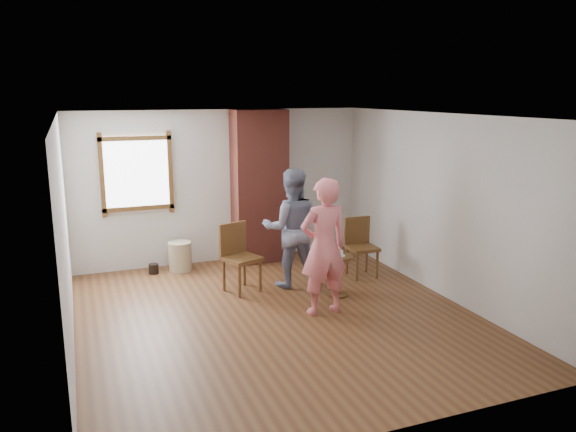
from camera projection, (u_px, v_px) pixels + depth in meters
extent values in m
plane|color=brown|center=(277.00, 316.00, 7.37)|extent=(5.50, 5.50, 0.00)
cube|color=silver|center=(222.00, 187.00, 9.59)|extent=(5.00, 0.04, 2.60)
cube|color=silver|center=(65.00, 238.00, 6.20)|extent=(0.04, 5.50, 2.60)
cube|color=silver|center=(442.00, 206.00, 7.97)|extent=(0.04, 5.50, 2.60)
cube|color=white|center=(276.00, 116.00, 6.80)|extent=(5.00, 5.50, 0.04)
cube|color=brown|center=(137.00, 174.00, 8.99)|extent=(1.14, 0.06, 1.34)
cube|color=white|center=(137.00, 174.00, 9.01)|extent=(1.00, 0.02, 1.20)
cube|color=brown|center=(260.00, 187.00, 9.57)|extent=(0.90, 0.50, 2.60)
cylinder|color=tan|center=(180.00, 256.00, 9.21)|extent=(0.44, 0.44, 0.48)
cylinder|color=black|center=(154.00, 269.00, 9.09)|extent=(0.21, 0.21, 0.16)
cube|color=brown|center=(242.00, 259.00, 8.19)|extent=(0.61, 0.61, 0.06)
cylinder|color=brown|center=(240.00, 281.00, 7.98)|extent=(0.04, 0.04, 0.50)
cylinder|color=brown|center=(260.00, 275.00, 8.23)|extent=(0.04, 0.04, 0.50)
cylinder|color=brown|center=(224.00, 275.00, 8.26)|extent=(0.04, 0.04, 0.50)
cylinder|color=brown|center=(244.00, 269.00, 8.50)|extent=(0.04, 0.04, 0.50)
cube|color=brown|center=(233.00, 239.00, 8.29)|extent=(0.45, 0.21, 0.50)
cube|color=brown|center=(362.00, 248.00, 8.87)|extent=(0.44, 0.44, 0.05)
cylinder|color=brown|center=(357.00, 267.00, 8.70)|extent=(0.04, 0.04, 0.47)
cylinder|color=brown|center=(377.00, 264.00, 8.82)|extent=(0.04, 0.04, 0.47)
cylinder|color=brown|center=(347.00, 260.00, 9.02)|extent=(0.04, 0.04, 0.47)
cylinder|color=brown|center=(367.00, 258.00, 9.14)|extent=(0.04, 0.04, 0.47)
cube|color=brown|center=(357.00, 231.00, 9.00)|extent=(0.44, 0.05, 0.47)
cylinder|color=brown|center=(339.00, 257.00, 8.00)|extent=(0.40, 0.40, 0.04)
cylinder|color=brown|center=(338.00, 276.00, 8.06)|extent=(0.06, 0.06, 0.54)
cylinder|color=brown|center=(338.00, 294.00, 8.12)|extent=(0.28, 0.28, 0.03)
cylinder|color=white|center=(339.00, 255.00, 7.99)|extent=(0.18, 0.18, 0.01)
cube|color=white|center=(339.00, 253.00, 7.99)|extent=(0.08, 0.07, 0.06)
imported|color=#131B36|center=(291.00, 228.00, 8.37)|extent=(1.02, 0.88, 1.79)
imported|color=#F37981|center=(324.00, 247.00, 7.30)|extent=(0.68, 0.46, 1.82)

